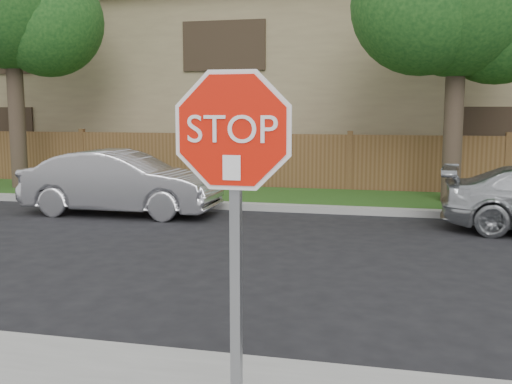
# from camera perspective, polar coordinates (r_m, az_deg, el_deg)

# --- Properties ---
(ground) EXTENTS (90.00, 90.00, 0.00)m
(ground) POSITION_cam_1_polar(r_m,az_deg,el_deg) (5.59, -1.14, -16.15)
(ground) COLOR black
(ground) RESTS_ON ground
(far_curb) EXTENTS (70.00, 0.30, 0.15)m
(far_curb) POSITION_cam_1_polar(r_m,az_deg,el_deg) (13.33, 7.71, -1.70)
(far_curb) COLOR gray
(far_curb) RESTS_ON ground
(grass_strip) EXTENTS (70.00, 3.00, 0.12)m
(grass_strip) POSITION_cam_1_polar(r_m,az_deg,el_deg) (14.96, 8.35, -0.73)
(grass_strip) COLOR #1E4714
(grass_strip) RESTS_ON ground
(fence) EXTENTS (70.00, 0.12, 1.60)m
(fence) POSITION_cam_1_polar(r_m,az_deg,el_deg) (16.45, 8.91, 2.64)
(fence) COLOR brown
(fence) RESTS_ON ground
(apartment_building) EXTENTS (35.20, 9.20, 7.20)m
(apartment_building) POSITION_cam_1_polar(r_m,az_deg,el_deg) (22.01, 10.26, 11.01)
(apartment_building) COLOR #8A7755
(apartment_building) RESTS_ON ground
(stop_sign) EXTENTS (1.01, 0.13, 2.55)m
(stop_sign) POSITION_cam_1_polar(r_m,az_deg,el_deg) (3.62, -2.14, 0.81)
(stop_sign) COLOR gray
(stop_sign) RESTS_ON sidewalk_near
(sedan_left) EXTENTS (4.25, 1.53, 1.39)m
(sedan_left) POSITION_cam_1_polar(r_m,az_deg,el_deg) (13.34, -12.71, 0.88)
(sedan_left) COLOR #ADADB2
(sedan_left) RESTS_ON ground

